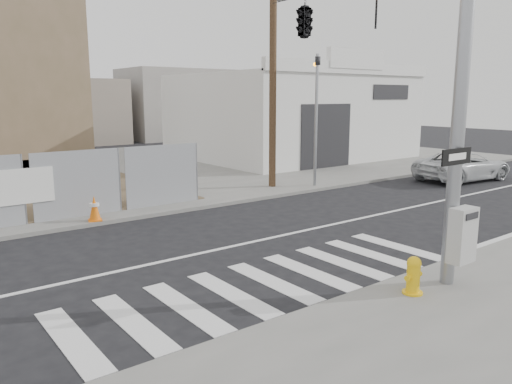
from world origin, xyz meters
TOP-DOWN VIEW (x-y plane):
  - ground at (0.00, 0.00)m, footprint 100.00×100.00m
  - sidewalk_far at (0.00, 14.00)m, footprint 50.00×20.00m
  - signal_pole at (2.49, -2.05)m, footprint 0.96×5.87m
  - far_signal_pole at (8.00, 4.60)m, footprint 0.16×0.20m
  - concrete_wall_right at (-0.50, 14.08)m, footprint 5.50×1.30m
  - auto_shop at (14.00, 12.97)m, footprint 12.00×10.20m
  - utility_pole_right at (6.50, 5.50)m, footprint 1.60×0.28m
  - fire_hydrant at (1.50, -4.73)m, footprint 0.44×0.42m
  - suv at (14.63, 2.02)m, footprint 4.92×2.69m
  - traffic_cone_d at (-1.21, 4.22)m, footprint 0.47×0.47m

SIDE VIEW (x-z plane):
  - ground at x=0.00m, z-range 0.00..0.00m
  - sidewalk_far at x=0.00m, z-range 0.00..0.12m
  - fire_hydrant at x=1.50m, z-range 0.12..0.82m
  - traffic_cone_d at x=-1.21m, z-range 0.11..0.85m
  - suv at x=14.63m, z-range 0.00..1.31m
  - auto_shop at x=14.00m, z-range -0.44..5.51m
  - concrete_wall_right at x=-0.50m, z-range -0.62..7.38m
  - far_signal_pole at x=8.00m, z-range 0.68..6.28m
  - signal_pole at x=2.49m, z-range 1.28..8.28m
  - utility_pole_right at x=6.50m, z-range 0.20..10.20m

